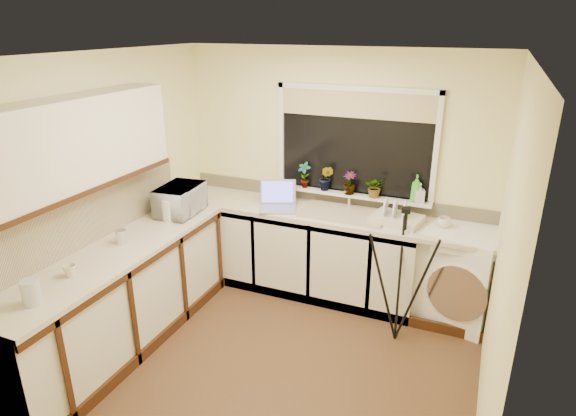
{
  "coord_description": "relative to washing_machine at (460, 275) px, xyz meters",
  "views": [
    {
      "loc": [
        1.42,
        -3.11,
        2.66
      ],
      "look_at": [
        -0.12,
        0.55,
        1.15
      ],
      "focal_mm": 30.65,
      "sensor_mm": 36.0,
      "label": 1
    }
  ],
  "objects": [
    {
      "name": "windowsill",
      "position": [
        -1.13,
        0.18,
        0.58
      ],
      "size": [
        1.6,
        0.14,
        0.03
      ],
      "primitive_type": "cube",
      "color": "white",
      "rests_on": "wall_back"
    },
    {
      "name": "cup_back",
      "position": [
        -0.2,
        0.0,
        0.5
      ],
      "size": [
        0.14,
        0.14,
        0.09
      ],
      "primitive_type": "imported",
      "rotation": [
        0.0,
        0.0,
        0.24
      ],
      "color": "silver",
      "rests_on": "worktop_back"
    },
    {
      "name": "laptop",
      "position": [
        -1.8,
        -0.11,
        0.52
      ],
      "size": [
        0.46,
        0.46,
        0.26
      ],
      "rotation": [
        0.0,
        0.0,
        0.39
      ],
      "color": "#94939A",
      "rests_on": "worktop_back"
    },
    {
      "name": "dish_rack",
      "position": [
        -0.62,
        -0.05,
        0.48
      ],
      "size": [
        0.5,
        0.41,
        0.07
      ],
      "primitive_type": "cube",
      "rotation": [
        0.0,
        0.0,
        -0.19
      ],
      "color": "beige",
      "rests_on": "worktop_back"
    },
    {
      "name": "floor",
      "position": [
        -1.33,
        -1.25,
        -0.45
      ],
      "size": [
        3.2,
        3.2,
        0.0
      ],
      "primitive_type": "plane",
      "color": "brown",
      "rests_on": "ground"
    },
    {
      "name": "base_cabinet_left",
      "position": [
        -2.63,
        -1.55,
        -0.02
      ],
      "size": [
        0.54,
        2.4,
        0.86
      ],
      "primitive_type": "cube",
      "color": "silver",
      "rests_on": "floor"
    },
    {
      "name": "plant_c",
      "position": [
        -1.14,
        0.15,
        0.71
      ],
      "size": [
        0.14,
        0.14,
        0.23
      ],
      "primitive_type": "imported",
      "rotation": [
        0.0,
        0.0,
        -0.12
      ],
      "color": "#999999",
      "rests_on": "windowsill"
    },
    {
      "name": "wall_right",
      "position": [
        0.27,
        -1.25,
        0.77
      ],
      "size": [
        0.0,
        3.0,
        3.0
      ],
      "primitive_type": "plane",
      "rotation": [
        1.57,
        0.0,
        -1.57
      ],
      "color": "#FFF2AA",
      "rests_on": "ground"
    },
    {
      "name": "wall_back",
      "position": [
        -1.33,
        0.25,
        0.77
      ],
      "size": [
        3.2,
        0.0,
        3.2
      ],
      "primitive_type": "plane",
      "rotation": [
        1.57,
        0.0,
        0.0
      ],
      "color": "#FFF2AA",
      "rests_on": "ground"
    },
    {
      "name": "steel_jar",
      "position": [
        -2.67,
        -1.41,
        0.51
      ],
      "size": [
        0.09,
        0.09,
        0.12
      ],
      "primitive_type": "cylinder",
      "color": "silver",
      "rests_on": "worktop_left"
    },
    {
      "name": "splashback_back",
      "position": [
        -1.33,
        0.24,
        0.52
      ],
      "size": [
        3.2,
        0.02,
        0.14
      ],
      "primitive_type": "cube",
      "color": "beige",
      "rests_on": "wall_back"
    },
    {
      "name": "window_glass",
      "position": [
        -1.13,
        0.24,
        1.1
      ],
      "size": [
        1.5,
        0.02,
        1.0
      ],
      "primitive_type": "cube",
      "color": "black",
      "rests_on": "wall_back"
    },
    {
      "name": "wall_front",
      "position": [
        -1.33,
        -2.75,
        0.77
      ],
      "size": [
        3.2,
        0.0,
        3.2
      ],
      "primitive_type": "plane",
      "rotation": [
        -1.57,
        0.0,
        0.0
      ],
      "color": "#FFF2AA",
      "rests_on": "ground"
    },
    {
      "name": "plant_b",
      "position": [
        -1.39,
        0.17,
        0.73
      ],
      "size": [
        0.15,
        0.13,
        0.26
      ],
      "primitive_type": "imported",
      "rotation": [
        0.0,
        0.0,
        -0.08
      ],
      "color": "#999999",
      "rests_on": "windowsill"
    },
    {
      "name": "plant_d",
      "position": [
        -0.88,
        0.15,
        0.7
      ],
      "size": [
        0.21,
        0.19,
        0.21
      ],
      "primitive_type": "imported",
      "rotation": [
        0.0,
        0.0,
        0.17
      ],
      "color": "#999999",
      "rests_on": "windowsill"
    },
    {
      "name": "sink",
      "position": [
        -1.13,
        -0.05,
        0.46
      ],
      "size": [
        0.82,
        0.46,
        0.03
      ],
      "primitive_type": "cube",
      "color": "tan",
      "rests_on": "worktop_back"
    },
    {
      "name": "window_blind",
      "position": [
        -1.13,
        0.21,
        1.47
      ],
      "size": [
        1.5,
        0.02,
        0.25
      ],
      "primitive_type": "cube",
      "color": "tan",
      "rests_on": "wall_back"
    },
    {
      "name": "tripod",
      "position": [
        -0.46,
        -0.57,
        0.18
      ],
      "size": [
        0.8,
        0.8,
        1.25
      ],
      "primitive_type": null,
      "rotation": [
        0.0,
        0.0,
        -0.34
      ],
      "color": "black",
      "rests_on": "floor"
    },
    {
      "name": "kettle",
      "position": [
        -2.61,
        -0.81,
        0.55
      ],
      "size": [
        0.15,
        0.15,
        0.2
      ],
      "primitive_type": "cylinder",
      "color": "silver",
      "rests_on": "worktop_left"
    },
    {
      "name": "cup_left",
      "position": [
        -2.63,
        -2.02,
        0.49
      ],
      "size": [
        0.12,
        0.12,
        0.09
      ],
      "primitive_type": "imported",
      "rotation": [
        0.0,
        0.0,
        0.25
      ],
      "color": "beige",
      "rests_on": "worktop_left"
    },
    {
      "name": "upper_cabinet",
      "position": [
        -2.77,
        -1.7,
        1.35
      ],
      "size": [
        0.28,
        1.9,
        0.7
      ],
      "primitive_type": "cube",
      "color": "silver",
      "rests_on": "wall_left"
    },
    {
      "name": "washing_machine",
      "position": [
        0.0,
        0.0,
        0.0
      ],
      "size": [
        0.77,
        0.75,
        0.9
      ],
      "primitive_type": "cube",
      "rotation": [
        0.0,
        0.0,
        -0.24
      ],
      "color": "white",
      "rests_on": "floor"
    },
    {
      "name": "ceiling",
      "position": [
        -1.33,
        -1.25,
        2.0
      ],
      "size": [
        3.2,
        3.2,
        0.0
      ],
      "primitive_type": "plane",
      "rotation": [
        3.14,
        0.0,
        0.0
      ],
      "color": "white",
      "rests_on": "ground"
    },
    {
      "name": "soap_bottle_clear",
      "position": [
        -0.46,
        0.16,
        0.7
      ],
      "size": [
        0.11,
        0.11,
        0.19
      ],
      "primitive_type": "imported",
      "rotation": [
        0.0,
        0.0,
        0.29
      ],
      "color": "#999999",
      "rests_on": "windowsill"
    },
    {
      "name": "plant_a",
      "position": [
        -1.63,
        0.17,
        0.73
      ],
      "size": [
        0.16,
        0.12,
        0.27
      ],
      "primitive_type": "imported",
      "rotation": [
        0.0,
        0.0,
        -0.19
      ],
      "color": "#999999",
      "rests_on": "windowsill"
    },
    {
      "name": "worktop_left",
      "position": [
        -2.63,
        -1.55,
        0.43
      ],
      "size": [
        0.6,
        2.4,
        0.04
      ],
      "primitive_type": "cube",
      "color": "beige",
      "rests_on": "base_cabinet_left"
    },
    {
      "name": "splashback_left",
      "position": [
        -2.92,
        -1.55,
        0.67
      ],
      "size": [
        0.02,
        2.4,
        0.45
      ],
      "primitive_type": "cube",
      "color": "beige",
      "rests_on": "wall_left"
    },
    {
      "name": "worktop_back",
      "position": [
        -1.33,
        -0.05,
        0.43
      ],
      "size": [
        3.2,
        0.6,
        0.04
      ],
      "primitive_type": "cube",
      "color": "beige",
      "rests_on": "base_cabinet_back"
    },
    {
      "name": "base_cabinet_back",
      "position": [
        -1.66,
        -0.05,
        -0.02
      ],
      "size": [
        2.55,
        0.6,
        0.86
      ],
      "primitive_type": "cube",
      "color": "silver",
      "rests_on": "floor"
    },
    {
      "name": "glass_jug",
      "position": [
        -2.57,
        -2.41,
        0.54
      ],
      "size": [
        0.12,
        0.12,
        0.18
      ],
      "primitive_type": "cylinder",
      "color": "silver",
      "rests_on": "worktop_left"
    },
    {
      "name": "microwave",
      "position": [
        -2.62,
        -0.62,
        0.59
      ],
      "size": [
        0.38,
        0.53,
        0.28
      ],
      "primitive_type": "imported",
      "rotation": [
        0.0,
        0.0,
        1.66
      ],
      "color": "white",
      "rests_on": "worktop_left"
    },
    {
      "name": "wall_left",
      "position": [
        -2.93,
        -1.25,
        0.77
      ],
      "size": [
        0.0,
        3.0,
        3.0
      ],
      "primitive_type": "plane",
      "rotation": [
        1.57,
        0.0,
        1.57
      ],
      "color": "#FFF2AA",
      "rests_on": "ground"
    },
    {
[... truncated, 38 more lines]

